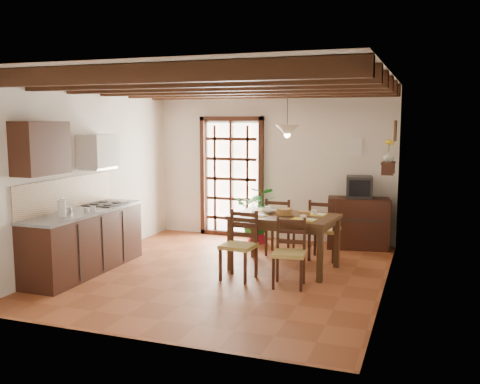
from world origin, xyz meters
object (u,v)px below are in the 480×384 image
at_px(chair_near_left, 239,258).
at_px(pendant_lamp, 287,129).
at_px(crt_tv, 359,187).
at_px(potted_plant, 257,212).
at_px(dining_table, 284,222).
at_px(sideboard, 358,223).
at_px(kitchen_counter, 85,240).
at_px(chair_near_right, 289,265).
at_px(chair_far_right, 324,241).
at_px(chair_far_left, 280,237).

relative_size(chair_near_left, pendant_lamp, 1.14).
relative_size(crt_tv, potted_plant, 0.22).
relative_size(dining_table, sideboard, 1.54).
bearing_deg(chair_near_left, sideboard, 67.64).
relative_size(dining_table, chair_near_left, 1.67).
relative_size(crt_tv, pendant_lamp, 0.58).
height_order(dining_table, chair_near_left, chair_near_left).
xyz_separation_m(kitchen_counter, pendant_lamp, (2.71, 1.24, 1.60)).
height_order(chair_near_right, potted_plant, potted_plant).
height_order(chair_near_right, crt_tv, crt_tv).
bearing_deg(chair_far_right, chair_far_left, -3.59).
height_order(chair_near_right, sideboard, chair_near_right).
xyz_separation_m(dining_table, pendant_lamp, (0.00, 0.10, 1.37)).
xyz_separation_m(chair_near_left, crt_tv, (1.33, 2.41, 0.77)).
distance_m(chair_near_right, chair_far_left, 1.71).
bearing_deg(pendant_lamp, kitchen_counter, -155.48).
bearing_deg(crt_tv, chair_far_left, -151.79).
distance_m(chair_near_left, chair_far_right, 1.72).
distance_m(chair_near_right, sideboard, 2.57).
bearing_deg(pendant_lamp, crt_tv, 61.17).
bearing_deg(dining_table, potted_plant, 127.94).
distance_m(crt_tv, potted_plant, 1.86).
distance_m(chair_far_right, potted_plant, 1.57).
bearing_deg(chair_near_right, chair_near_left, 166.78).
xyz_separation_m(kitchen_counter, crt_tv, (3.58, 2.82, 0.60)).
distance_m(chair_far_left, crt_tv, 1.65).
relative_size(chair_far_right, sideboard, 0.94).
relative_size(chair_far_right, crt_tv, 2.00).
distance_m(kitchen_counter, chair_far_left, 3.11).
xyz_separation_m(chair_near_right, potted_plant, (-1.19, 2.27, 0.28)).
distance_m(kitchen_counter, chair_near_left, 2.29).
xyz_separation_m(dining_table, sideboard, (0.87, 1.69, -0.27)).
distance_m(chair_far_right, crt_tv, 1.30).
bearing_deg(crt_tv, chair_near_left, -127.83).
distance_m(chair_near_left, potted_plant, 2.25).
bearing_deg(chair_near_right, potted_plant, 110.77).
relative_size(potted_plant, pendant_lamp, 2.66).
xyz_separation_m(crt_tv, pendant_lamp, (-0.87, -1.58, 1.00)).
xyz_separation_m(dining_table, chair_far_left, (-0.29, 0.81, -0.42)).
height_order(crt_tv, potted_plant, potted_plant).
xyz_separation_m(kitchen_counter, chair_far_right, (3.17, 1.86, -0.17)).
xyz_separation_m(chair_near_right, pendant_lamp, (-0.29, 0.91, 1.79)).
xyz_separation_m(dining_table, chair_near_right, (0.29, -0.81, -0.43)).
relative_size(kitchen_counter, sideboard, 2.16).
relative_size(dining_table, chair_far_right, 1.64).
bearing_deg(chair_near_left, crt_tv, 67.58).
bearing_deg(pendant_lamp, dining_table, -90.00).
bearing_deg(crt_tv, kitchen_counter, -150.67).
bearing_deg(crt_tv, pendant_lamp, -127.72).
bearing_deg(chair_far_left, chair_near_left, 83.93).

